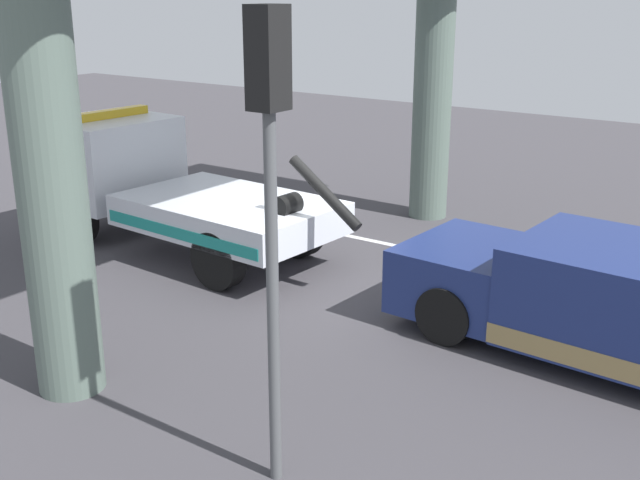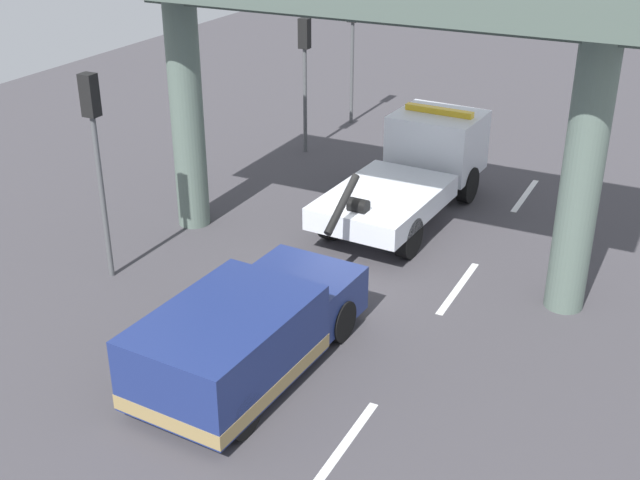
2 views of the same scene
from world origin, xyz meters
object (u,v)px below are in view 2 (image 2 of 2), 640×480
Objects in this scene: tow_truck_white at (416,167)px; towed_van_green at (245,336)px; traffic_light_far at (305,56)px; traffic_light_mid at (353,31)px; traffic_light_near at (95,133)px.

towed_van_green is at bearing 179.70° from tow_truck_white.
traffic_light_far reaches higher than towed_van_green.
traffic_light_mid is at bearing 17.68° from towed_van_green.
traffic_light_near is 1.05× the size of traffic_light_mid.
traffic_light_mid is at bearing 0.00° from traffic_light_far.
traffic_light_near is 1.11× the size of traffic_light_far.
tow_truck_white is 8.50m from traffic_light_near.
towed_van_green is (-8.57, 0.04, -0.42)m from tow_truck_white.
traffic_light_near reaches higher than traffic_light_mid.
traffic_light_far is (11.39, 4.75, 2.30)m from towed_van_green.
towed_van_green is 12.55m from traffic_light_far.
tow_truck_white is 1.65× the size of traffic_light_mid.
tow_truck_white is 1.57× the size of traffic_light_near.
traffic_light_mid is at bearing 37.16° from tow_truck_white.
traffic_light_mid is at bearing 0.00° from traffic_light_near.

